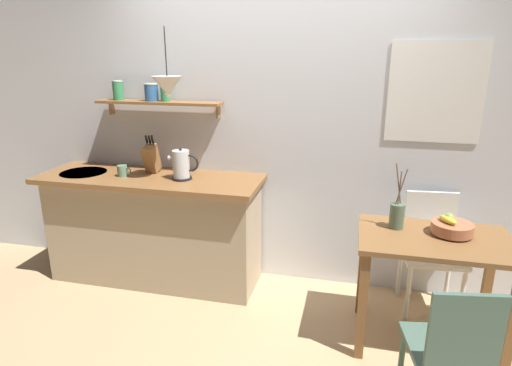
{
  "coord_description": "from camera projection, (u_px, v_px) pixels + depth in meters",
  "views": [
    {
      "loc": [
        0.62,
        -2.78,
        1.9
      ],
      "look_at": [
        -0.1,
        0.25,
        0.95
      ],
      "focal_mm": 30.33,
      "sensor_mm": 36.0,
      "label": 1
    }
  ],
  "objects": [
    {
      "name": "ground_plane",
      "position": [
        261.0,
        313.0,
        3.28
      ],
      "size": [
        14.0,
        14.0,
        0.0
      ],
      "primitive_type": "plane",
      "color": "tan"
    },
    {
      "name": "back_wall",
      "position": [
        305.0,
        123.0,
        3.44
      ],
      "size": [
        6.8,
        0.11,
        2.7
      ],
      "color": "silver",
      "rests_on": "ground_plane"
    },
    {
      "name": "kitchen_counter",
      "position": [
        154.0,
        228.0,
        3.66
      ],
      "size": [
        1.83,
        0.63,
        0.93
      ],
      "color": "tan",
      "rests_on": "ground_plane"
    },
    {
      "name": "wall_shelf",
      "position": [
        152.0,
        98.0,
        3.51
      ],
      "size": [
        1.06,
        0.2,
        0.29
      ],
      "color": "brown"
    },
    {
      "name": "dining_table",
      "position": [
        433.0,
        258.0,
        2.78
      ],
      "size": [
        0.95,
        0.62,
        0.77
      ],
      "color": "brown",
      "rests_on": "ground_plane"
    },
    {
      "name": "dining_chair_near",
      "position": [
        452.0,
        350.0,
        2.13
      ],
      "size": [
        0.44,
        0.44,
        0.87
      ],
      "color": "#4C6B5B",
      "rests_on": "ground_plane"
    },
    {
      "name": "dining_chair_far",
      "position": [
        431.0,
        245.0,
        3.25
      ],
      "size": [
        0.47,
        0.44,
        0.89
      ],
      "color": "white",
      "rests_on": "ground_plane"
    },
    {
      "name": "fruit_bowl",
      "position": [
        452.0,
        227.0,
        2.76
      ],
      "size": [
        0.26,
        0.26,
        0.14
      ],
      "color": "#BC704C",
      "rests_on": "dining_table"
    },
    {
      "name": "twig_vase",
      "position": [
        397.0,
        215.0,
        2.86
      ],
      "size": [
        0.1,
        0.1,
        0.44
      ],
      "color": "#567056",
      "rests_on": "dining_table"
    },
    {
      "name": "electric_kettle",
      "position": [
        182.0,
        165.0,
        3.39
      ],
      "size": [
        0.25,
        0.16,
        0.26
      ],
      "color": "black",
      "rests_on": "kitchen_counter"
    },
    {
      "name": "knife_block",
      "position": [
        151.0,
        158.0,
        3.56
      ],
      "size": [
        0.09,
        0.18,
        0.32
      ],
      "color": "#9E6B3D",
      "rests_on": "kitchen_counter"
    },
    {
      "name": "coffee_mug_by_sink",
      "position": [
        123.0,
        171.0,
        3.49
      ],
      "size": [
        0.12,
        0.08,
        0.09
      ],
      "color": "slate",
      "rests_on": "kitchen_counter"
    },
    {
      "name": "pendant_lamp",
      "position": [
        168.0,
        86.0,
        3.11
      ],
      "size": [
        0.22,
        0.22,
        0.48
      ],
      "color": "black"
    }
  ]
}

